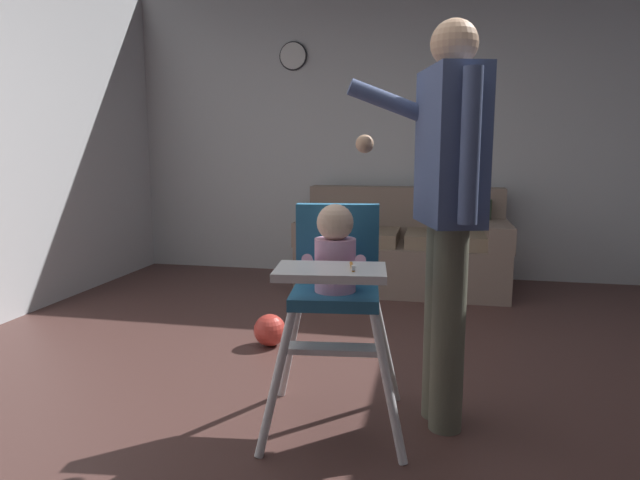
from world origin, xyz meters
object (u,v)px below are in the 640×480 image
Objects in this scene: toy_ball at (270,330)px; wall_clock at (293,56)px; adult_standing at (447,204)px; couch at (403,250)px; high_chair at (335,273)px.

wall_clock is at bearing 100.45° from toy_ball.
toy_ball is at bearing -53.39° from adult_standing.
couch is 1.83m from toy_ball.
couch reaches higher than toy_ball.
toy_ball is (-0.57, 0.91, -0.58)m from high_chair.
wall_clock is at bearing -113.43° from couch.
toy_ball is 2.94m from wall_clock.
wall_clock reaches higher than high_chair.
couch is 1.79× the size of high_chair.
high_chair is at bearing -57.86° from toy_ball.
high_chair is 1.22m from toy_ball.
high_chair is at bearing -2.96° from couch.
wall_clock is (-1.10, 0.48, 1.73)m from couch.
high_chair is at bearing -72.47° from wall_clock.
couch is at bearing -23.43° from wall_clock.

